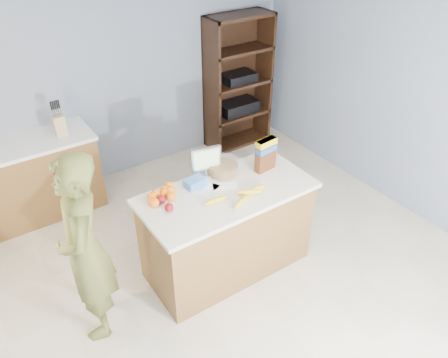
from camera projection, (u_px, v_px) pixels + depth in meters
floor at (245, 284)px, 4.12m from camera, size 4.50×5.00×0.02m
walls at (251, 127)px, 3.19m from camera, size 4.52×5.02×2.51m
counter_peninsula at (227, 233)px, 4.09m from camera, size 1.56×0.76×0.90m
back_cabinet at (41, 177)px, 4.82m from camera, size 1.24×0.62×0.90m
shelving_unit at (236, 84)px, 5.97m from camera, size 0.90×0.40×1.80m
person at (85, 251)px, 3.30m from camera, size 0.56×0.69×1.65m
knife_block at (59, 125)px, 4.62m from camera, size 0.12×0.10×0.31m
envelopes at (217, 188)px, 3.86m from camera, size 0.40×0.23×0.00m
bananas at (240, 196)px, 3.72m from camera, size 0.61×0.24×0.05m
apples at (165, 203)px, 3.61m from camera, size 0.08×0.21×0.07m
oranges at (162, 194)px, 3.71m from camera, size 0.30×0.23×0.08m
blue_carton at (195, 183)px, 3.86m from camera, size 0.19×0.14×0.08m
salad_bowl at (223, 168)px, 4.03m from camera, size 0.30×0.30×0.13m
tv at (206, 160)px, 3.95m from camera, size 0.28×0.12×0.28m
cereal_box at (266, 152)px, 4.01m from camera, size 0.22×0.10×0.32m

